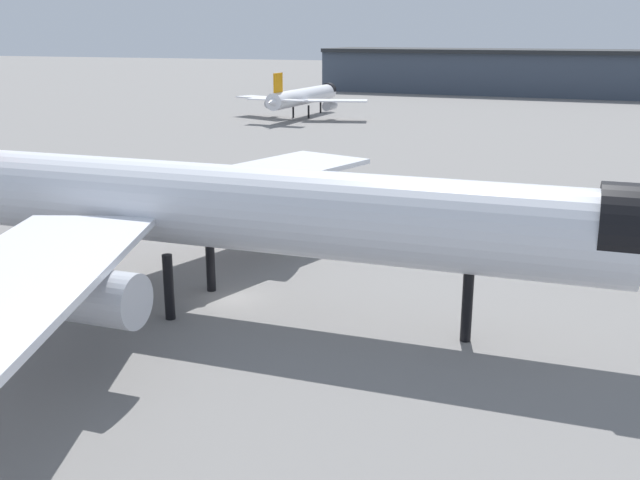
# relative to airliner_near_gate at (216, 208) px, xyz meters

# --- Properties ---
(ground) EXTENTS (900.00, 900.00, 0.00)m
(ground) POSITION_rel_airliner_near_gate_xyz_m (0.11, 1.96, -7.42)
(ground) COLOR slate
(airliner_near_gate) EXTENTS (60.73, 55.59, 16.84)m
(airliner_near_gate) POSITION_rel_airliner_near_gate_xyz_m (0.00, 0.00, 0.00)
(airliner_near_gate) COLOR silver
(airliner_near_gate) RESTS_ON ground
(airliner_far_taxiway) EXTENTS (32.96, 36.16, 10.77)m
(airliner_far_taxiway) POSITION_rel_airliner_near_gate_xyz_m (-38.95, 115.41, -2.67)
(airliner_far_taxiway) COLOR white
(airliner_far_taxiway) RESTS_ON ground
(terminal_building) EXTENTS (168.94, 32.73, 27.10)m
(terminal_building) POSITION_rel_airliner_near_gate_xyz_m (24.44, 199.55, -0.17)
(terminal_building) COLOR #3D4756
(terminal_building) RESTS_ON ground
(baggage_tug_wing) EXTENTS (2.94, 3.58, 1.85)m
(baggage_tug_wing) POSITION_rel_airliner_near_gate_xyz_m (11.62, 35.04, -6.45)
(baggage_tug_wing) COLOR black
(baggage_tug_wing) RESTS_ON ground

